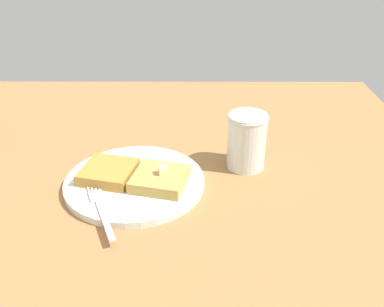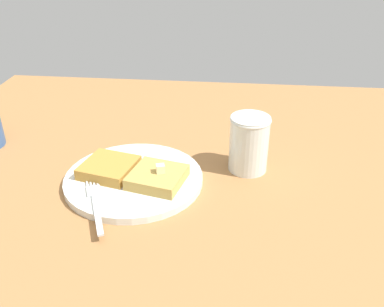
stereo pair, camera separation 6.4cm
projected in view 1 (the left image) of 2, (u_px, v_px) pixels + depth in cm
name	position (u px, v px, depth cm)	size (l,w,h in cm)	color
table_surface	(164.00, 191.00, 73.59)	(103.52, 103.52, 2.48)	#9E6D3F
plate	(134.00, 183.00, 72.33)	(23.70, 23.70, 1.24)	silver
toast_slice_left	(160.00, 179.00, 70.66)	(8.52, 8.38, 1.96)	tan
toast_slice_middle	(109.00, 172.00, 72.53)	(8.52, 8.38, 1.96)	#B98436
butter_pat_primary	(165.00, 170.00, 69.86)	(1.41, 1.27, 1.41)	beige
fork	(99.00, 205.00, 65.72)	(7.39, 15.35, 0.36)	silver
syrup_jar	(247.00, 143.00, 76.36)	(7.14, 7.14, 10.21)	#5B2708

